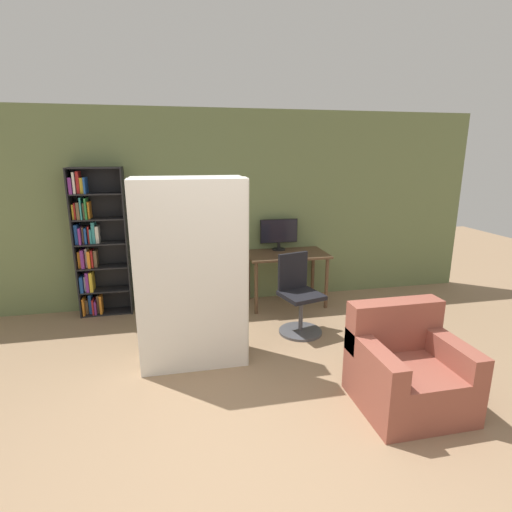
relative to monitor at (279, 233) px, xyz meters
name	(u,v)px	position (x,y,z in m)	size (l,w,h in m)	color
ground_plane	(265,477)	(-0.99, -3.28, -1.01)	(16.00, 16.00, 0.00)	#937556
wall_back	(209,209)	(-0.99, 0.14, 0.34)	(8.00, 0.06, 2.70)	#6B7A4C
desk	(287,261)	(0.06, -0.22, -0.36)	(1.12, 0.67, 0.75)	brown
monitor	(279,233)	(0.00, 0.00, 0.00)	(0.55, 0.19, 0.45)	black
office_chair	(299,301)	(-0.06, -1.14, -0.61)	(0.54, 0.54, 0.95)	#4C4C51
bookshelf	(96,244)	(-2.49, 0.00, -0.05)	(0.66, 0.29, 1.95)	black
mattress_near	(193,279)	(-1.34, -1.77, -0.05)	(1.07, 0.27, 1.90)	silver
mattress_far	(191,270)	(-1.34, -1.45, -0.06)	(1.07, 0.22, 1.90)	silver
armchair	(406,369)	(0.40, -2.72, -0.69)	(0.85, 0.80, 0.85)	#934C3D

